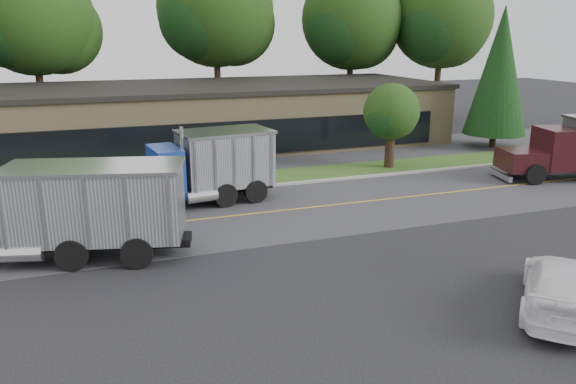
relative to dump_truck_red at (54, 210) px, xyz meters
The scene contains 16 objects.
ground 10.57m from the dump_truck_red, 38.08° to the right, with size 140.00×140.00×0.00m, color #303034.
road 8.78m from the dump_truck_red, 17.44° to the left, with size 60.00×8.00×0.02m, color #4A4A4E.
center_line 8.78m from the dump_truck_red, 17.44° to the left, with size 60.00×0.12×0.01m, color gold.
curb 10.79m from the dump_truck_red, 39.57° to the left, with size 60.00×0.30×0.12m, color #9E9E99.
grass_verge 12.00m from the dump_truck_red, 46.29° to the left, with size 60.00×3.40×0.03m, color #34591E.
far_parking 15.96m from the dump_truck_red, 58.87° to the left, with size 60.00×7.00×0.02m, color #4A4A4E.
strip_mall 22.07m from the dump_truck_red, 62.48° to the left, with size 32.00×12.00×4.00m, color tan.
tree_far_b 28.57m from the dump_truck_red, 93.43° to the left, with size 9.50×8.94×13.56m.
tree_far_c 31.25m from the dump_truck_red, 65.96° to the left, with size 10.26×9.65×14.63m.
tree_far_d 36.75m from the dump_truck_red, 47.63° to the left, with size 9.40×8.85×13.41m.
tree_far_e 41.27m from the dump_truck_red, 37.36° to the left, with size 9.56×9.00×13.64m.
evergreen_right 30.68m from the dump_truck_red, 22.32° to the left, with size 4.25×4.25×9.66m.
tree_verge 20.23m from the dump_truck_red, 25.28° to the left, with size 3.51×3.30×5.00m.
dump_truck_red is the anchor object (origin of this frame).
dump_truck_blue 8.16m from the dump_truck_red, 38.70° to the left, with size 7.45×3.43×3.36m.
rally_car 16.53m from the dump_truck_red, 33.51° to the right, with size 2.11×5.18×1.50m, color white.
Camera 1 is at (-6.84, -13.88, 7.72)m, focal length 35.00 mm.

